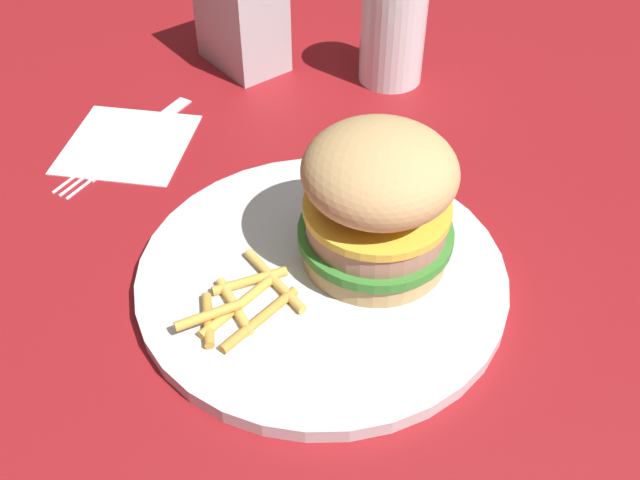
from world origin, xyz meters
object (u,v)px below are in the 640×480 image
at_px(plate, 320,275).
at_px(fries_pile, 243,303).
at_px(fork, 126,142).
at_px(sandwich, 378,199).
at_px(napkin, 128,143).
at_px(napkin_dispenser, 241,17).
at_px(drink_glass, 392,37).

bearing_deg(plate, fries_pile, 26.99).
xyz_separation_m(fries_pile, fork, (0.10, -0.22, -0.01)).
relative_size(sandwich, napkin, 1.04).
height_order(fries_pile, napkin_dispenser, napkin_dispenser).
xyz_separation_m(napkin, drink_glass, (-0.26, -0.09, 0.04)).
bearing_deg(napkin_dispenser, sandwich, -16.63).
bearing_deg(fork, drink_glass, -161.51).
xyz_separation_m(plate, drink_glass, (-0.11, -0.28, 0.04)).
distance_m(fries_pile, napkin_dispenser, 0.36).
xyz_separation_m(fries_pile, napkin_dispenser, (-0.02, -0.36, 0.04)).
height_order(plate, sandwich, sandwich).
bearing_deg(fork, napkin_dispenser, -129.71).
relative_size(fries_pile, drink_glass, 0.91).
distance_m(plate, sandwich, 0.07).
distance_m(drink_glass, napkin_dispenser, 0.16).
xyz_separation_m(sandwich, napkin_dispenser, (0.08, -0.32, -0.01)).
distance_m(plate, fork, 0.25).
relative_size(plate, napkin, 2.47).
distance_m(plate, napkin_dispenser, 0.34).
height_order(drink_glass, napkin_dispenser, same).
bearing_deg(napkin, fork, 52.90).
distance_m(fries_pile, fork, 0.24).
relative_size(fries_pile, napkin, 0.85).
relative_size(fries_pile, napkin_dispenser, 0.90).
bearing_deg(napkin, fries_pile, 113.61).
relative_size(fries_pile, fork, 0.63).
xyz_separation_m(sandwich, fries_pile, (0.10, 0.04, -0.05)).
xyz_separation_m(plate, napkin, (0.15, -0.19, -0.01)).
relative_size(plate, fries_pile, 2.91).
xyz_separation_m(plate, fork, (0.16, -0.19, -0.00)).
height_order(fork, drink_glass, drink_glass).
distance_m(fries_pile, napkin, 0.24).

